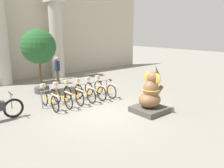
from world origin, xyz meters
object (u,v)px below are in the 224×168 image
at_px(potted_tree, 39,48).
at_px(bicycle_5, 104,88).
at_px(bicycle_1, 62,97).
at_px(bicycle_3, 84,92).
at_px(bicycle_4, 95,90).
at_px(person_pedestrian, 57,68).
at_px(bicycle_2, 73,94).
at_px(bicycle_0, 49,99).
at_px(elephant_statue, 150,97).

bearing_deg(potted_tree, bicycle_5, -49.99).
distance_m(bicycle_1, bicycle_3, 1.15).
bearing_deg(bicycle_5, bicycle_4, 178.27).
height_order(bicycle_5, person_pedestrian, person_pedestrian).
bearing_deg(person_pedestrian, bicycle_2, -106.39).
relative_size(bicycle_0, person_pedestrian, 1.06).
distance_m(bicycle_4, person_pedestrian, 3.97).
xyz_separation_m(bicycle_0, bicycle_3, (1.73, -0.00, 0.00)).
distance_m(bicycle_5, elephant_statue, 2.92).
distance_m(bicycle_3, potted_tree, 3.36).
height_order(bicycle_1, bicycle_3, same).
height_order(bicycle_3, potted_tree, potted_tree).
bearing_deg(bicycle_3, bicycle_4, -0.35).
relative_size(bicycle_2, potted_tree, 0.54).
relative_size(bicycle_3, bicycle_4, 1.00).
bearing_deg(bicycle_4, person_pedestrian, 90.12).
bearing_deg(person_pedestrian, bicycle_0, -120.35).
xyz_separation_m(bicycle_2, bicycle_3, (0.58, -0.03, 0.00)).
bearing_deg(person_pedestrian, bicycle_3, -98.23).
bearing_deg(potted_tree, bicycle_1, -93.04).
bearing_deg(bicycle_3, bicycle_2, 176.70).
relative_size(bicycle_1, person_pedestrian, 1.06).
xyz_separation_m(bicycle_5, person_pedestrian, (-0.58, 3.94, 0.58)).
height_order(bicycle_4, elephant_statue, elephant_statue).
bearing_deg(elephant_statue, bicycle_5, 91.46).
xyz_separation_m(bicycle_2, potted_tree, (-0.44, 2.53, 1.92)).
bearing_deg(bicycle_0, bicycle_1, -3.16).
height_order(bicycle_2, bicycle_5, same).
bearing_deg(potted_tree, bicycle_3, -68.39).
distance_m(bicycle_2, bicycle_3, 0.58).
distance_m(bicycle_4, potted_tree, 3.58).
height_order(elephant_statue, potted_tree, potted_tree).
bearing_deg(bicycle_1, elephant_statue, -50.71).
height_order(bicycle_4, bicycle_5, same).
relative_size(bicycle_0, bicycle_3, 1.00).
distance_m(bicycle_3, bicycle_5, 1.15).
relative_size(bicycle_0, bicycle_2, 1.00).
bearing_deg(potted_tree, bicycle_0, -105.58).
distance_m(bicycle_0, person_pedestrian, 4.58).
bearing_deg(bicycle_5, bicycle_3, 178.96).
distance_m(elephant_statue, potted_tree, 6.17).
xyz_separation_m(bicycle_4, potted_tree, (-1.59, 2.56, 1.92)).
relative_size(bicycle_0, bicycle_4, 1.00).
bearing_deg(bicycle_2, potted_tree, 99.84).
distance_m(bicycle_0, bicycle_2, 1.15).
distance_m(bicycle_0, bicycle_1, 0.58).
relative_size(bicycle_3, potted_tree, 0.54).
xyz_separation_m(bicycle_3, bicycle_5, (1.15, -0.02, 0.00)).
height_order(bicycle_0, person_pedestrian, person_pedestrian).
height_order(bicycle_1, bicycle_5, same).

